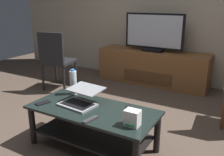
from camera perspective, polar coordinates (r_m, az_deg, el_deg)
name	(u,v)px	position (r m, az deg, el deg)	size (l,w,h in m)	color
ground_plane	(91,136)	(2.70, -4.80, -13.19)	(7.68, 7.68, 0.00)	#4C3D33
coffee_table	(93,121)	(2.39, -4.44, -9.78)	(1.21, 0.57, 0.41)	black
media_cabinet	(153,67)	(4.29, 9.25, 2.42)	(1.85, 0.48, 0.56)	brown
television	(154,33)	(4.16, 9.53, 10.05)	(0.99, 0.20, 0.61)	black
side_chair	(56,58)	(3.97, -12.75, 4.45)	(0.51, 0.51, 0.92)	black
laptop	(81,98)	(2.43, -7.15, -4.60)	(0.37, 0.39, 0.15)	gray
router_box	(132,118)	(2.01, 4.68, -9.09)	(0.12, 0.10, 0.14)	white
water_bottle_near	(73,82)	(2.67, -8.83, -0.99)	(0.07, 0.07, 0.27)	silver
cell_phone	(43,103)	(2.53, -15.53, -5.51)	(0.07, 0.14, 0.01)	black
tv_remote	(130,110)	(2.29, 4.13, -7.21)	(0.04, 0.16, 0.02)	black
soundbar_remote	(91,120)	(2.11, -4.94, -9.47)	(0.04, 0.16, 0.02)	#2D2D30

